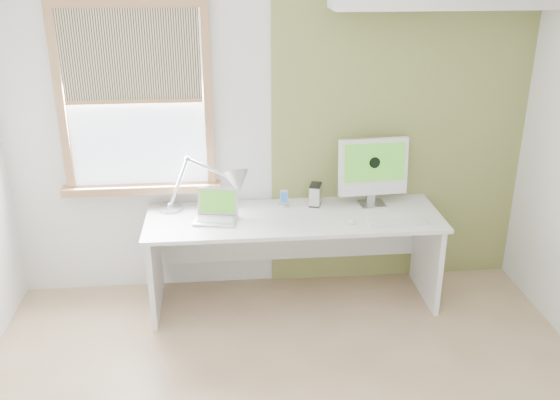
{
  "coord_description": "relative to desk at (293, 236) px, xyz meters",
  "views": [
    {
      "loc": [
        -0.36,
        -2.8,
        2.59
      ],
      "look_at": [
        0.0,
        1.05,
        1.0
      ],
      "focal_mm": 39.65,
      "sensor_mm": 36.0,
      "label": 1
    }
  ],
  "objects": [
    {
      "name": "room",
      "position": [
        -0.14,
        -1.44,
        0.77
      ],
      "size": [
        4.04,
        3.54,
        2.64
      ],
      "color": "tan",
      "rests_on": "ground"
    },
    {
      "name": "window",
      "position": [
        -1.14,
        0.27,
        1.01
      ],
      "size": [
        1.2,
        0.14,
        1.42
      ],
      "color": "#AA774C",
      "rests_on": "room"
    },
    {
      "name": "keyboard",
      "position": [
        0.73,
        -0.28,
        0.2
      ],
      "size": [
        0.44,
        0.14,
        0.02
      ],
      "color": "white",
      "rests_on": "desk"
    },
    {
      "name": "desk_lamp",
      "position": [
        -0.51,
        0.05,
        0.42
      ],
      "size": [
        0.74,
        0.38,
        0.43
      ],
      "color": "#B4B7B9",
      "rests_on": "desk"
    },
    {
      "name": "external_drive",
      "position": [
        0.19,
        0.14,
        0.28
      ],
      "size": [
        0.12,
        0.15,
        0.17
      ],
      "color": "#B4B7B9",
      "rests_on": "desk"
    },
    {
      "name": "imac",
      "position": [
        0.62,
        0.12,
        0.49
      ],
      "size": [
        0.54,
        0.19,
        0.53
      ],
      "color": "#B4B7B9",
      "rests_on": "desk"
    },
    {
      "name": "mouse",
      "position": [
        0.4,
        -0.22,
        0.21
      ],
      "size": [
        0.06,
        0.1,
        0.03
      ],
      "primitive_type": "ellipsoid",
      "rotation": [
        0.0,
        0.0,
        -0.06
      ],
      "color": "white",
      "rests_on": "desk"
    },
    {
      "name": "laptop",
      "position": [
        -0.57,
        -0.06,
        0.25
      ],
      "size": [
        0.34,
        0.29,
        0.21
      ],
      "color": "#B4B7B9",
      "rests_on": "desk"
    },
    {
      "name": "accent_wall",
      "position": [
        0.86,
        0.3,
        0.77
      ],
      "size": [
        2.0,
        0.02,
        2.6
      ],
      "primitive_type": "cube",
      "color": "olive",
      "rests_on": "room"
    },
    {
      "name": "phone_dock",
      "position": [
        -0.06,
        0.13,
        0.23
      ],
      "size": [
        0.08,
        0.08,
        0.14
      ],
      "color": "#B4B7B9",
      "rests_on": "desk"
    },
    {
      "name": "desk",
      "position": [
        0.0,
        0.0,
        0.0
      ],
      "size": [
        2.2,
        0.7,
        0.73
      ],
      "color": "white",
      "rests_on": "room"
    }
  ]
}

